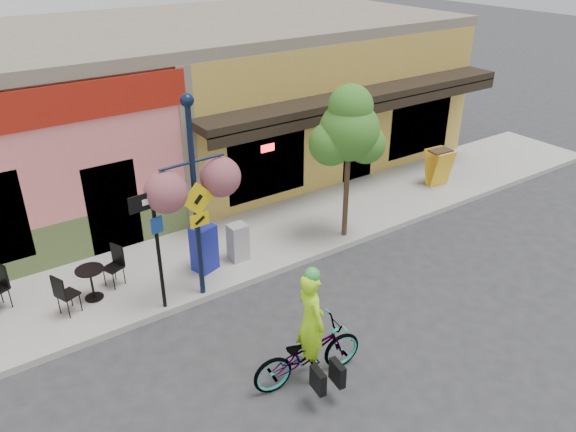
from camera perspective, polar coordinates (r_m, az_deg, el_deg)
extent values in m
plane|color=#2D2D30|center=(12.50, 1.87, -6.41)|extent=(90.00, 90.00, 0.00)
cube|color=#9E9B93|center=(13.88, -3.04, -2.39)|extent=(24.00, 3.00, 0.15)
cube|color=#A8A59E|center=(12.84, 0.41, -5.02)|extent=(24.00, 0.12, 0.15)
imported|color=maroon|center=(9.74, 2.02, -13.75)|extent=(2.10, 0.96, 1.06)
imported|color=#AFFF1A|center=(9.51, 2.31, -11.85)|extent=(0.52, 0.73, 1.85)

